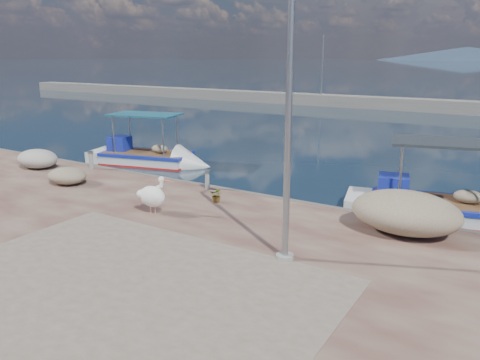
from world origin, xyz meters
name	(u,v)px	position (x,y,z in m)	size (l,w,h in m)	color
ground	(167,256)	(0.00, 0.00, 0.00)	(1400.00, 1400.00, 0.00)	#162635
quay_patch	(109,294)	(1.00, -3.00, 0.50)	(9.00, 7.00, 0.01)	gray
breakwater	(436,106)	(0.00, 40.00, 0.60)	(120.00, 2.20, 7.50)	gray
boat_left	(146,159)	(-8.37, 8.16, 0.23)	(6.49, 3.47, 2.97)	white
boat_right	(439,212)	(5.81, 7.20, 0.24)	(6.75, 3.57, 3.09)	white
pelican	(153,196)	(-1.76, 1.43, 1.08)	(1.29, 0.84, 1.23)	tan
lamp_post	(289,125)	(3.32, 0.59, 3.80)	(0.44, 0.96, 7.00)	gray
bollard_near	(207,180)	(-1.94, 4.60, 0.86)	(0.22, 0.22, 0.66)	gray
bollard_far	(91,159)	(-8.15, 4.51, 0.93)	(0.26, 0.26, 0.79)	gray
potted_plant	(217,195)	(-0.71, 3.45, 0.75)	(0.45, 0.39, 0.50)	#33722D
net_pile_a	(38,159)	(-10.35, 3.40, 0.91)	(2.02, 1.47, 0.83)	beige
net_pile_b	(67,176)	(-7.01, 2.33, 0.82)	(1.65, 1.28, 0.64)	#BCA98C
net_pile_c	(406,212)	(5.39, 3.92, 1.09)	(3.02, 2.16, 1.19)	#BCA98C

